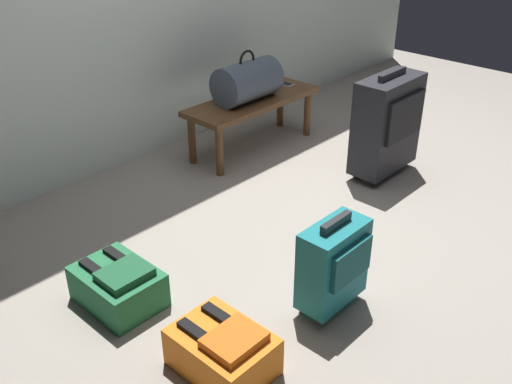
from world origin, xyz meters
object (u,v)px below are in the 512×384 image
(bench, at_px, (253,106))
(duffel_bag_slate, at_px, (247,81))
(backpack_orange, at_px, (223,351))
(suitcase_upright_charcoal, at_px, (387,123))
(backpack_green, at_px, (118,285))
(cell_phone, at_px, (284,83))
(suitcase_small_teal, at_px, (334,263))

(bench, relative_size, duffel_bag_slate, 2.27)
(duffel_bag_slate, relative_size, backpack_orange, 1.16)
(suitcase_upright_charcoal, distance_m, backpack_green, 1.92)
(bench, bearing_deg, cell_phone, 6.44)
(cell_phone, distance_m, backpack_green, 2.14)
(suitcase_small_teal, xyz_separation_m, backpack_green, (-0.61, 0.71, -0.15))
(suitcase_small_teal, xyz_separation_m, backpack_orange, (-0.58, 0.09, -0.15))
(suitcase_upright_charcoal, bearing_deg, backpack_orange, -166.26)
(bench, height_order, suitcase_upright_charcoal, suitcase_upright_charcoal)
(suitcase_upright_charcoal, bearing_deg, suitcase_small_teal, -157.08)
(bench, xyz_separation_m, suitcase_upright_charcoal, (0.28, -0.87, 0.04))
(backpack_orange, xyz_separation_m, backpack_green, (-0.04, 0.62, 0.00))
(cell_phone, bearing_deg, suitcase_upright_charcoal, -96.04)
(suitcase_small_teal, bearing_deg, backpack_orange, 171.36)
(suitcase_small_teal, bearing_deg, cell_phone, 46.63)
(suitcase_small_teal, bearing_deg, suitcase_upright_charcoal, 22.92)
(duffel_bag_slate, bearing_deg, suitcase_small_teal, -123.92)
(cell_phone, relative_size, backpack_green, 0.38)
(bench, distance_m, backpack_orange, 2.07)
(duffel_bag_slate, relative_size, backpack_green, 1.16)
(backpack_green, bearing_deg, backpack_orange, -86.55)
(duffel_bag_slate, xyz_separation_m, suitcase_upright_charcoal, (0.33, -0.87, -0.15))
(suitcase_upright_charcoal, height_order, backpack_orange, suitcase_upright_charcoal)
(duffel_bag_slate, bearing_deg, suitcase_upright_charcoal, -69.40)
(duffel_bag_slate, distance_m, backpack_green, 1.76)
(suitcase_upright_charcoal, relative_size, backpack_orange, 1.77)
(backpack_green, bearing_deg, bench, 23.52)
(cell_phone, xyz_separation_m, suitcase_upright_charcoal, (-0.10, -0.92, -0.02))
(suitcase_upright_charcoal, bearing_deg, backpack_green, 174.85)
(cell_phone, relative_size, suitcase_upright_charcoal, 0.21)
(bench, relative_size, backpack_orange, 2.63)
(bench, relative_size, suitcase_upright_charcoal, 1.49)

